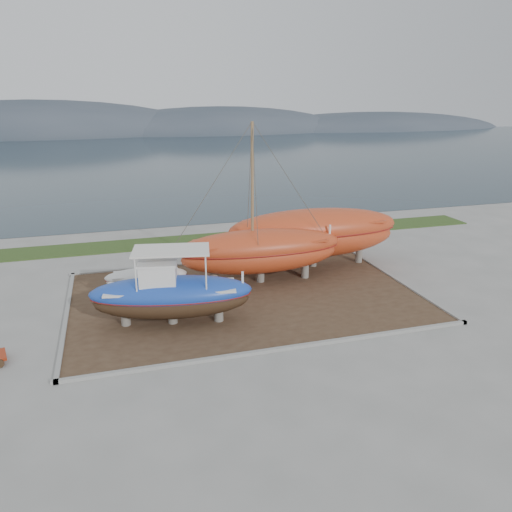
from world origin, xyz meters
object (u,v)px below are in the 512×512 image
object	(u,v)px
blue_caique	(171,287)
white_dinghy	(147,281)
orange_bare_hull	(314,239)
orange_sailboat	(261,205)

from	to	relation	value
blue_caique	white_dinghy	size ratio (longest dim) A/B	1.72
white_dinghy	orange_bare_hull	bearing A→B (deg)	12.00
blue_caique	orange_sailboat	distance (m)	7.39
white_dinghy	orange_sailboat	bearing A→B (deg)	1.99
white_dinghy	orange_sailboat	world-z (taller)	orange_sailboat
blue_caique	orange_bare_hull	xyz separation A→B (m)	(9.56, 5.73, -0.04)
blue_caique	orange_bare_hull	bearing A→B (deg)	41.19
blue_caique	orange_sailboat	size ratio (longest dim) A/B	0.80
orange_bare_hull	orange_sailboat	bearing A→B (deg)	-154.79
blue_caique	orange_sailboat	xyz separation A→B (m)	(5.58, 4.04, 2.67)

